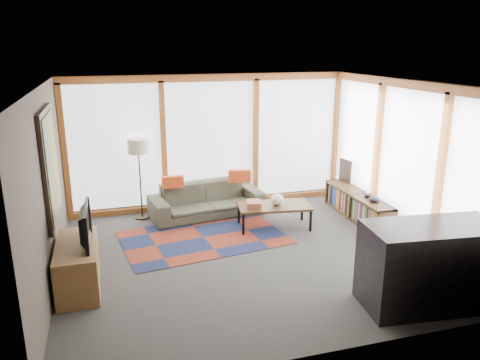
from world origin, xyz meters
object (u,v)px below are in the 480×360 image
object	(u,v)px
sofa	(207,200)
floor_lamp	(140,179)
bookshelf	(357,206)
television	(80,225)
bar_counter	(431,265)
coffee_table	(274,216)
tv_console	(78,266)

from	to	relation	value
sofa	floor_lamp	distance (m)	1.29
bookshelf	television	xyz separation A→B (m)	(-4.79, -1.25, 0.63)
bookshelf	television	size ratio (longest dim) A/B	2.25
bookshelf	bar_counter	xyz separation A→B (m)	(-0.68, -2.90, 0.28)
bar_counter	bookshelf	bearing A→B (deg)	83.03
floor_lamp	coffee_table	world-z (taller)	floor_lamp
tv_console	bar_counter	size ratio (longest dim) A/B	0.75
television	bar_counter	xyz separation A→B (m)	(4.12, -1.66, -0.35)
floor_lamp	tv_console	distance (m)	2.65
coffee_table	bar_counter	xyz separation A→B (m)	(0.96, -2.93, 0.31)
sofa	tv_console	world-z (taller)	tv_console
floor_lamp	bar_counter	size ratio (longest dim) A/B	0.91
sofa	tv_console	size ratio (longest dim) A/B	1.70
television	bar_counter	bearing A→B (deg)	-110.62
coffee_table	bar_counter	world-z (taller)	bar_counter
coffee_table	television	xyz separation A→B (m)	(-3.15, -1.27, 0.66)
floor_lamp	television	xyz separation A→B (m)	(-0.95, -2.40, 0.12)
floor_lamp	coffee_table	xyz separation A→B (m)	(2.20, -1.12, -0.55)
floor_lamp	tv_console	world-z (taller)	floor_lamp
coffee_table	television	world-z (taller)	television
sofa	television	distance (m)	3.12
sofa	bookshelf	size ratio (longest dim) A/B	1.07
bookshelf	television	bearing A→B (deg)	-165.43
tv_console	bar_counter	xyz separation A→B (m)	(4.20, -1.66, 0.21)
bookshelf	television	distance (m)	4.99
coffee_table	bookshelf	world-z (taller)	bookshelf
tv_console	bar_counter	bearing A→B (deg)	-21.54
floor_lamp	television	size ratio (longest dim) A/B	1.73
floor_lamp	sofa	bearing A→B (deg)	-9.45
floor_lamp	bookshelf	distance (m)	4.04
bar_counter	tv_console	bearing A→B (deg)	164.58
sofa	television	xyz separation A→B (m)	(-2.14, -2.20, 0.57)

